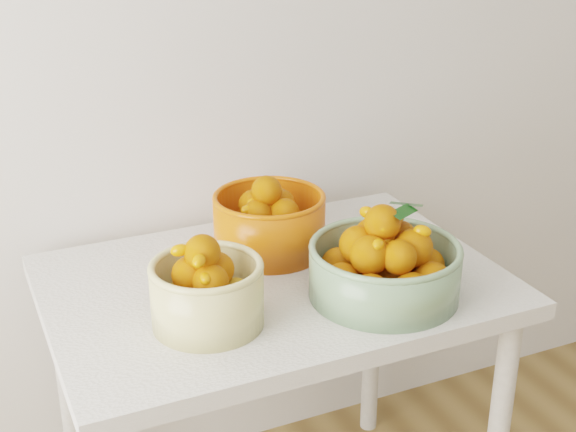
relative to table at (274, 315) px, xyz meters
name	(u,v)px	position (x,y,z in m)	size (l,w,h in m)	color
table	(274,315)	(0.00, 0.00, 0.00)	(1.00, 0.70, 0.75)	silver
bowl_cream	(207,291)	(-0.20, -0.13, 0.17)	(0.29, 0.29, 0.19)	#D7C782
bowl_green	(384,266)	(0.18, -0.17, 0.17)	(0.39, 0.39, 0.21)	gray
bowl_orange	(269,221)	(0.05, 0.14, 0.17)	(0.31, 0.31, 0.19)	#E4510E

